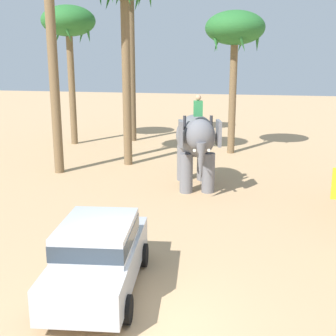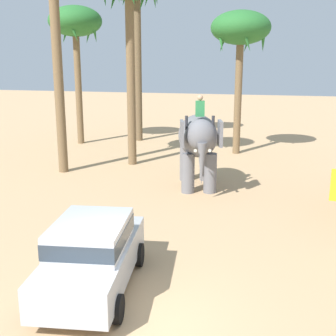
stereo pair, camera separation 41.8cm
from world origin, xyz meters
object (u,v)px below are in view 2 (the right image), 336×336
at_px(palm_tree_far_back, 241,32).
at_px(palm_tree_leaning_seaward, 75,25).
at_px(car_sedan_foreground, 92,252).
at_px(elephant_with_mahout, 198,141).

xyz_separation_m(palm_tree_far_back, palm_tree_leaning_seaward, (-9.88, 0.64, 0.54)).
distance_m(car_sedan_foreground, palm_tree_leaning_seaward, 19.69).
bearing_deg(palm_tree_far_back, car_sedan_foreground, -95.80).
bearing_deg(elephant_with_mahout, car_sedan_foreground, -95.14).
xyz_separation_m(car_sedan_foreground, elephant_with_mahout, (0.79, 8.80, 1.06)).
xyz_separation_m(car_sedan_foreground, palm_tree_leaning_seaward, (-8.25, 16.75, 6.24)).
relative_size(car_sedan_foreground, palm_tree_leaning_seaward, 0.52).
bearing_deg(palm_tree_leaning_seaward, car_sedan_foreground, -63.79).
height_order(elephant_with_mahout, palm_tree_leaning_seaward, palm_tree_leaning_seaward).
bearing_deg(palm_tree_far_back, elephant_with_mahout, -96.58).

